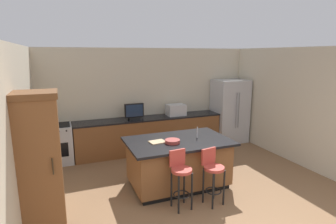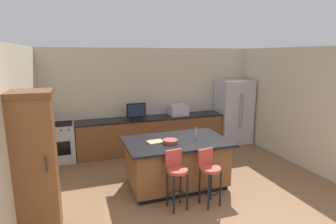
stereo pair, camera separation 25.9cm
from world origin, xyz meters
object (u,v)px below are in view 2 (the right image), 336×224
refrigerator (233,112)px  bar_stool_left (176,175)px  range_oven (59,143)px  fruit_bowl (170,141)px  cutting_board (155,142)px  tv_monitor (136,112)px  microwave (178,110)px  kitchen_island (176,162)px  cabinet_tower (36,162)px  bar_stool_right (209,173)px

refrigerator → bar_stool_left: (-2.77, -2.74, -0.32)m
range_oven → refrigerator: bearing=-0.7°
fruit_bowl → cutting_board: fruit_bowl is taller
range_oven → tv_monitor: (1.86, -0.05, 0.63)m
microwave → fruit_bowl: microwave is taller
kitchen_island → cabinet_tower: size_ratio=0.95×
kitchen_island → fruit_bowl: 0.52m
kitchen_island → bar_stool_left: bearing=-110.7°
bar_stool_left → cutting_board: size_ratio=3.38×
kitchen_island → tv_monitor: tv_monitor is taller
range_oven → microwave: bearing=0.0°
microwave → cutting_board: size_ratio=1.66×
refrigerator → cabinet_tower: cabinet_tower is taller
refrigerator → kitchen_island: bearing=-141.3°
cabinet_tower → bar_stool_left: size_ratio=2.10×
kitchen_island → range_oven: (-2.18, 2.05, -0.01)m
microwave → tv_monitor: 1.16m
refrigerator → cabinet_tower: (-4.82, -2.73, 0.17)m
kitchen_island → cabinet_tower: (-2.33, -0.74, 0.60)m
range_oven → microwave: 3.07m
cabinet_tower → microwave: cabinet_tower is taller
fruit_bowl → kitchen_island: bearing=35.1°
range_oven → cutting_board: bearing=-48.9°
refrigerator → cabinet_tower: size_ratio=0.88×
range_oven → fruit_bowl: bearing=-47.1°
microwave → kitchen_island: bearing=-112.1°
cabinet_tower → bar_stool_right: (2.60, -0.09, -0.50)m
cabinet_tower → bar_stool_right: size_ratio=2.15×
kitchen_island → cutting_board: bearing=177.3°
bar_stool_right → kitchen_island: bearing=97.5°
kitchen_island → bar_stool_right: (0.28, -0.82, 0.10)m
cabinet_tower → bar_stool_left: (2.04, -0.01, -0.48)m
refrigerator → bar_stool_left: refrigerator is taller
kitchen_island → refrigerator: 3.22m
cabinet_tower → tv_monitor: bearing=53.8°
refrigerator → bar_stool_right: 3.60m
fruit_bowl → cabinet_tower: bearing=-164.0°
kitchen_island → cutting_board: (-0.41, 0.02, 0.46)m
range_oven → cabinet_tower: cabinet_tower is taller
refrigerator → bar_stool_right: refrigerator is taller
tv_monitor → bar_stool_right: (0.60, -2.82, -0.52)m
refrigerator → cabinet_tower: 5.54m
tv_monitor → fruit_bowl: 2.13m
range_oven → cabinet_tower: (-0.14, -2.78, 0.61)m
range_oven → bar_stool_left: bar_stool_left is taller
tv_monitor → cutting_board: size_ratio=1.69×
kitchen_island → fruit_bowl: fruit_bowl is taller
cutting_board → fruit_bowl: bearing=-29.5°
microwave → bar_stool_right: 2.96m
tv_monitor → bar_stool_left: bearing=-89.0°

